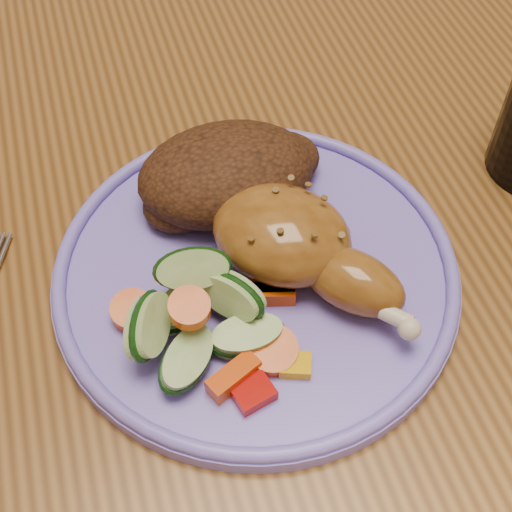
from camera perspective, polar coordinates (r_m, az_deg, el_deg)
The scene contains 8 objects.
ground at distance 1.24m, azimuth 0.63°, elevation -17.73°, with size 4.00×4.00×0.00m, color #52341C.
dining_table at distance 0.65m, azimuth 1.14°, elevation 2.32°, with size 0.90×1.40×0.75m.
chair_far at distance 1.23m, azimuth -8.24°, elevation 19.01°, with size 0.42×0.42×0.91m.
plate at distance 0.51m, azimuth -0.00°, elevation -1.44°, with size 0.29×0.29×0.01m, color #7564D4.
plate_rim at distance 0.50m, azimuth -0.00°, elevation -0.70°, with size 0.28×0.28×0.01m, color #7564D4.
chicken_leg at distance 0.48m, azimuth 3.40°, elevation 0.86°, with size 0.14×0.16×0.05m.
rice_pilaf at distance 0.53m, azimuth -2.13°, elevation 6.54°, with size 0.14×0.10×0.06m.
vegetable_pile at distance 0.46m, azimuth -4.13°, elevation -5.03°, with size 0.13×0.12×0.06m.
Camera 1 is at (-0.13, -0.39, 1.17)m, focal length 50.00 mm.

